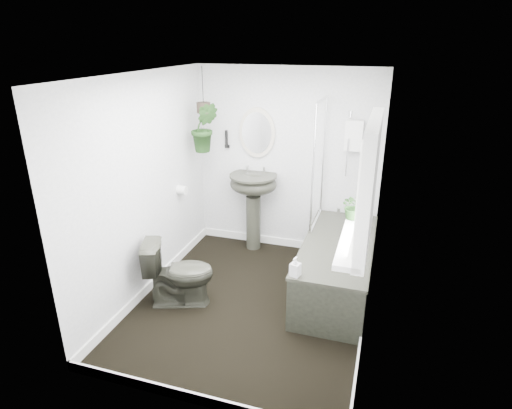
% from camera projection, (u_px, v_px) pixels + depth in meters
% --- Properties ---
extents(floor, '(2.30, 2.80, 0.02)m').
position_uv_depth(floor, '(252.00, 303.00, 4.49)').
color(floor, black).
rests_on(floor, ground).
extents(ceiling, '(2.30, 2.80, 0.02)m').
position_uv_depth(ceiling, '(251.00, 73.00, 3.64)').
color(ceiling, white).
rests_on(ceiling, ground).
extents(wall_back, '(2.30, 0.02, 2.30)m').
position_uv_depth(wall_back, '(286.00, 162.00, 5.32)').
color(wall_back, silver).
rests_on(wall_back, ground).
extents(wall_front, '(2.30, 0.02, 2.30)m').
position_uv_depth(wall_front, '(185.00, 273.00, 2.81)').
color(wall_front, silver).
rests_on(wall_front, ground).
extents(wall_left, '(0.02, 2.80, 2.30)m').
position_uv_depth(wall_left, '(144.00, 188.00, 4.39)').
color(wall_left, silver).
rests_on(wall_left, ground).
extents(wall_right, '(0.02, 2.80, 2.30)m').
position_uv_depth(wall_right, '(377.00, 214.00, 3.74)').
color(wall_right, silver).
rests_on(wall_right, ground).
extents(skirting, '(2.30, 2.80, 0.10)m').
position_uv_depth(skirting, '(252.00, 298.00, 4.47)').
color(skirting, white).
rests_on(skirting, floor).
extents(bathtub, '(0.72, 1.72, 0.58)m').
position_uv_depth(bathtub, '(337.00, 267.00, 4.60)').
color(bathtub, '#2D2E25').
rests_on(bathtub, floor).
extents(bath_screen, '(0.04, 0.72, 1.40)m').
position_uv_depth(bath_screen, '(319.00, 164.00, 4.77)').
color(bath_screen, silver).
rests_on(bath_screen, bathtub).
extents(shower_box, '(0.20, 0.10, 0.35)m').
position_uv_depth(shower_box, '(354.00, 135.00, 4.89)').
color(shower_box, white).
rests_on(shower_box, wall_back).
extents(oval_mirror, '(0.46, 0.03, 0.62)m').
position_uv_depth(oval_mirror, '(257.00, 133.00, 5.26)').
color(oval_mirror, beige).
rests_on(oval_mirror, wall_back).
extents(wall_sconce, '(0.04, 0.04, 0.22)m').
position_uv_depth(wall_sconce, '(226.00, 139.00, 5.40)').
color(wall_sconce, black).
rests_on(wall_sconce, wall_back).
extents(toilet_roll_holder, '(0.11, 0.11, 0.11)m').
position_uv_depth(toilet_roll_holder, '(182.00, 190.00, 5.09)').
color(toilet_roll_holder, white).
rests_on(toilet_roll_holder, wall_left).
extents(window_recess, '(0.08, 1.00, 0.90)m').
position_uv_depth(window_recess, '(369.00, 184.00, 2.96)').
color(window_recess, white).
rests_on(window_recess, wall_right).
extents(window_sill, '(0.18, 1.00, 0.04)m').
position_uv_depth(window_sill, '(354.00, 237.00, 3.13)').
color(window_sill, white).
rests_on(window_sill, wall_right).
extents(window_blinds, '(0.01, 0.86, 0.76)m').
position_uv_depth(window_blinds, '(362.00, 183.00, 2.97)').
color(window_blinds, white).
rests_on(window_blinds, wall_right).
extents(toilet, '(0.78, 0.60, 0.70)m').
position_uv_depth(toilet, '(179.00, 273.00, 4.37)').
color(toilet, '#2D2E25').
rests_on(toilet, floor).
extents(pedestal_sink, '(0.63, 0.55, 1.01)m').
position_uv_depth(pedestal_sink, '(253.00, 212.00, 5.49)').
color(pedestal_sink, '#2D2E25').
rests_on(pedestal_sink, floor).
extents(sill_plant, '(0.24, 0.23, 0.21)m').
position_uv_depth(sill_plant, '(353.00, 206.00, 3.36)').
color(sill_plant, black).
rests_on(sill_plant, window_sill).
extents(hanging_plant, '(0.39, 0.35, 0.58)m').
position_uv_depth(hanging_plant, '(204.00, 128.00, 5.02)').
color(hanging_plant, black).
rests_on(hanging_plant, ceiling).
extents(soap_bottle, '(0.10, 0.11, 0.19)m').
position_uv_depth(soap_bottle, '(295.00, 267.00, 3.84)').
color(soap_bottle, black).
rests_on(soap_bottle, bathtub).
extents(hanging_pot, '(0.16, 0.16, 0.12)m').
position_uv_depth(hanging_pot, '(204.00, 108.00, 4.94)').
color(hanging_pot, '#2E241C').
rests_on(hanging_pot, ceiling).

